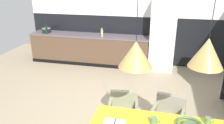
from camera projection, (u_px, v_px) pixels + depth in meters
name	position (u px, v px, depth m)	size (l,w,h in m)	color
back_wall_splashback_dark	(131.00, 40.00, 6.79)	(6.28, 0.12, 1.42)	black
kitchen_counter	(89.00, 49.00, 6.81)	(3.60, 0.63, 0.89)	brown
refrigerator_column	(163.00, 35.00, 6.17)	(0.67, 0.60, 2.00)	silver
armchair_far_side	(123.00, 108.00, 3.70)	(0.54, 0.52, 0.71)	gray
armchair_near_window	(169.00, 113.00, 3.55)	(0.56, 0.56, 0.74)	gray
open_book	(115.00, 123.00, 2.86)	(0.28, 0.20, 0.02)	white
mug_white_ceramic	(208.00, 120.00, 2.86)	(0.12, 0.08, 0.08)	#5B8456
mug_tall_blue	(154.00, 121.00, 2.86)	(0.13, 0.09, 0.09)	#5B8456
cooking_pot	(46.00, 30.00, 6.88)	(0.27, 0.27, 0.16)	black
bottle_oil_tall	(102.00, 33.00, 6.43)	(0.07, 0.07, 0.24)	tan
bottle_wine_green	(46.00, 30.00, 6.67)	(0.06, 0.06, 0.33)	#0F3319
pendant_lamp_over_table_near	(136.00, 54.00, 2.51)	(0.40, 0.40, 1.25)	black
pendant_lamp_over_table_far	(207.00, 53.00, 2.26)	(0.35, 0.35, 1.16)	black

